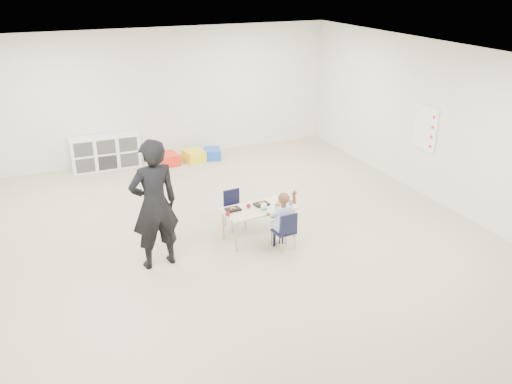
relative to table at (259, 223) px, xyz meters
name	(u,v)px	position (x,y,z in m)	size (l,w,h in m)	color
room	(231,159)	(-0.46, -0.08, 1.14)	(9.00, 9.02, 2.80)	#B5A88B
table	(259,223)	(0.00, 0.00, 0.00)	(1.18, 0.67, 0.52)	beige
chair_near	(284,230)	(0.20, -0.49, 0.05)	(0.30, 0.28, 0.62)	black
chair_far	(235,210)	(-0.20, 0.49, 0.05)	(0.30, 0.28, 0.62)	black
child	(284,220)	(0.20, -0.49, 0.23)	(0.42, 0.42, 0.98)	#B4CCF4
lunch_tray_near	(261,204)	(0.08, 0.07, 0.27)	(0.22, 0.16, 0.03)	black
lunch_tray_far	(233,209)	(-0.40, 0.06, 0.27)	(0.22, 0.16, 0.03)	black
milk_carton	(264,207)	(0.04, -0.11, 0.31)	(0.07, 0.07, 0.10)	white
bread_roll	(279,203)	(0.32, -0.04, 0.29)	(0.09, 0.09, 0.07)	#B37B49
apple_near	(249,206)	(-0.15, 0.05, 0.29)	(0.07, 0.07, 0.07)	maroon
apple_far	(228,214)	(-0.54, -0.10, 0.29)	(0.07, 0.07, 0.07)	maroon
cubby_shelf	(105,152)	(-1.66, 4.20, 0.09)	(1.40, 0.40, 0.70)	white
rules_poster	(425,128)	(3.52, 0.52, 0.99)	(0.02, 0.60, 0.80)	white
adult	(154,205)	(-1.64, -0.18, 0.67)	(0.68, 0.45, 1.87)	black
bin_red	(168,159)	(-0.42, 3.90, -0.14)	(0.39, 0.50, 0.24)	red
bin_yellow	(194,156)	(0.16, 3.90, -0.15)	(0.38, 0.49, 0.24)	yellow
bin_blue	(212,154)	(0.59, 3.89, -0.16)	(0.35, 0.45, 0.22)	blue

